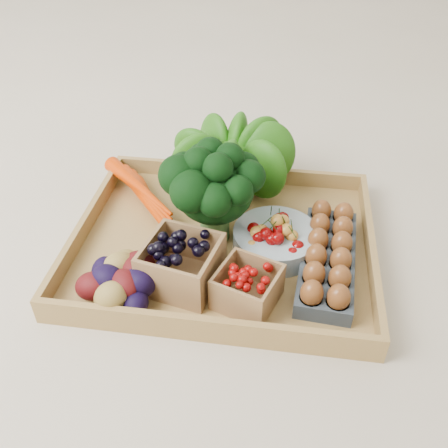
# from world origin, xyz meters

# --- Properties ---
(ground) EXTENTS (4.00, 4.00, 0.00)m
(ground) POSITION_xyz_m (0.00, 0.00, 0.00)
(ground) COLOR beige
(ground) RESTS_ON ground
(tray) EXTENTS (0.55, 0.45, 0.01)m
(tray) POSITION_xyz_m (0.00, 0.00, 0.01)
(tray) COLOR #A78246
(tray) RESTS_ON ground
(carrots) EXTENTS (0.23, 0.16, 0.05)m
(carrots) POSITION_xyz_m (-0.17, 0.09, 0.04)
(carrots) COLOR #D43400
(carrots) RESTS_ON tray
(lettuce) EXTENTS (0.17, 0.17, 0.17)m
(lettuce) POSITION_xyz_m (-0.01, 0.20, 0.10)
(lettuce) COLOR #21580D
(lettuce) RESTS_ON tray
(broccoli) EXTENTS (0.18, 0.18, 0.14)m
(broccoli) POSITION_xyz_m (-0.02, 0.02, 0.09)
(broccoli) COLOR black
(broccoli) RESTS_ON tray
(cherry_bowl) EXTENTS (0.16, 0.16, 0.04)m
(cherry_bowl) POSITION_xyz_m (0.10, -0.00, 0.04)
(cherry_bowl) COLOR #8C9EA5
(cherry_bowl) RESTS_ON tray
(egg_carton) EXTENTS (0.11, 0.27, 0.03)m
(egg_carton) POSITION_xyz_m (0.19, -0.04, 0.03)
(egg_carton) COLOR #373E46
(egg_carton) RESTS_ON tray
(potatoes) EXTENTS (0.15, 0.15, 0.09)m
(potatoes) POSITION_xyz_m (-0.15, -0.15, 0.06)
(potatoes) COLOR #400A0C
(potatoes) RESTS_ON tray
(punnet_blackberry) EXTENTS (0.14, 0.14, 0.08)m
(punnet_blackberry) POSITION_xyz_m (-0.06, -0.11, 0.06)
(punnet_blackberry) COLOR black
(punnet_blackberry) RESTS_ON tray
(punnet_raspberry) EXTENTS (0.12, 0.12, 0.06)m
(punnet_raspberry) POSITION_xyz_m (0.06, -0.14, 0.05)
(punnet_raspberry) COLOR #7B0705
(punnet_raspberry) RESTS_ON tray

